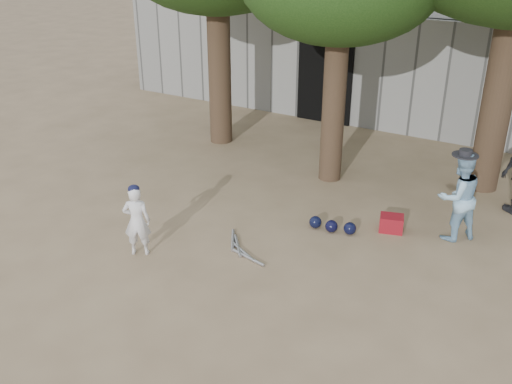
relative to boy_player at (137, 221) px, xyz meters
The scene contains 7 objects.
ground 1.15m from the boy_player, 23.29° to the left, with size 70.00×70.00×0.00m, color #937C5E.
boy_player is the anchor object (origin of this frame).
spectator_blue 5.52m from the boy_player, 36.20° to the left, with size 0.78×0.61×1.61m, color #96C6E8.
red_bag 4.54m from the boy_player, 40.65° to the left, with size 0.42×0.32×0.30m, color maroon.
back_building 10.79m from the boy_player, 85.29° to the left, with size 16.00×5.24×3.00m.
helmet_row 3.49m from the boy_player, 43.49° to the left, with size 0.87×0.33×0.23m.
bat_pile 1.81m from the boy_player, 34.05° to the left, with size 1.11×0.79×0.06m.
Camera 1 is at (5.06, -6.57, 5.08)m, focal length 40.00 mm.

